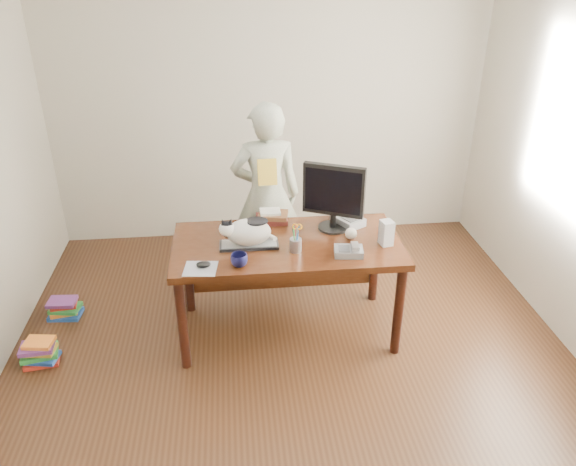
# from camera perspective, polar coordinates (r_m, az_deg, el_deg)

# --- Properties ---
(room) EXTENTS (4.50, 4.50, 4.50)m
(room) POSITION_cam_1_polar(r_m,az_deg,el_deg) (3.13, 1.06, 3.52)
(room) COLOR black
(room) RESTS_ON ground
(desk) EXTENTS (1.60, 0.80, 0.75)m
(desk) POSITION_cam_1_polar(r_m,az_deg,el_deg) (4.07, -0.19, -2.27)
(desk) COLOR black
(desk) RESTS_ON ground
(keyboard) EXTENTS (0.41, 0.16, 0.02)m
(keyboard) POSITION_cam_1_polar(r_m,az_deg,el_deg) (3.89, -3.97, -1.17)
(keyboard) COLOR black
(keyboard) RESTS_ON desk
(cat) EXTENTS (0.40, 0.20, 0.23)m
(cat) POSITION_cam_1_polar(r_m,az_deg,el_deg) (3.84, -4.21, 0.20)
(cat) COLOR white
(cat) RESTS_ON keyboard
(monitor) EXTENTS (0.42, 0.29, 0.50)m
(monitor) POSITION_cam_1_polar(r_m,az_deg,el_deg) (4.00, 4.66, 3.95)
(monitor) COLOR black
(monitor) RESTS_ON desk
(pen_cup) EXTENTS (0.10, 0.10, 0.21)m
(pen_cup) POSITION_cam_1_polar(r_m,az_deg,el_deg) (3.80, 0.79, -1.06)
(pen_cup) COLOR #99999E
(pen_cup) RESTS_ON desk
(mousepad) EXTENTS (0.23, 0.21, 0.00)m
(mousepad) POSITION_cam_1_polar(r_m,az_deg,el_deg) (3.66, -8.89, -3.60)
(mousepad) COLOR #9DA1A8
(mousepad) RESTS_ON desk
(mouse) EXTENTS (0.10, 0.07, 0.04)m
(mouse) POSITION_cam_1_polar(r_m,az_deg,el_deg) (3.67, -8.59, -3.16)
(mouse) COLOR black
(mouse) RESTS_ON mousepad
(coffee_mug) EXTENTS (0.15, 0.15, 0.09)m
(coffee_mug) POSITION_cam_1_polar(r_m,az_deg,el_deg) (3.64, -4.98, -2.76)
(coffee_mug) COLOR black
(coffee_mug) RESTS_ON desk
(phone) EXTENTS (0.21, 0.17, 0.09)m
(phone) POSITION_cam_1_polar(r_m,az_deg,el_deg) (3.79, 6.24, -1.80)
(phone) COLOR slate
(phone) RESTS_ON desk
(speaker) EXTENTS (0.10, 0.10, 0.18)m
(speaker) POSITION_cam_1_polar(r_m,az_deg,el_deg) (3.92, 9.96, 0.01)
(speaker) COLOR #A3A3A6
(speaker) RESTS_ON desk
(baseball) EXTENTS (0.08, 0.08, 0.08)m
(baseball) POSITION_cam_1_polar(r_m,az_deg,el_deg) (3.99, 6.42, -0.04)
(baseball) COLOR #EFE5CF
(baseball) RESTS_ON desk
(book_stack) EXTENTS (0.25, 0.20, 0.09)m
(book_stack) POSITION_cam_1_polar(r_m,az_deg,el_deg) (4.21, -1.63, 1.66)
(book_stack) COLOR #441512
(book_stack) RESTS_ON desk
(calculator) EXTENTS (0.26, 0.28, 0.07)m
(calculator) POSITION_cam_1_polar(r_m,az_deg,el_deg) (4.20, 6.12, 1.29)
(calculator) COLOR slate
(calculator) RESTS_ON desk
(person) EXTENTS (0.58, 0.40, 1.56)m
(person) POSITION_cam_1_polar(r_m,az_deg,el_deg) (4.60, -2.22, 3.81)
(person) COLOR silver
(person) RESTS_ON ground
(held_book) EXTENTS (0.15, 0.09, 0.20)m
(held_book) POSITION_cam_1_polar(r_m,az_deg,el_deg) (4.34, -2.13, 6.20)
(held_book) COLOR gold
(held_book) RESTS_ON person
(book_pile_a) EXTENTS (0.27, 0.22, 0.18)m
(book_pile_a) POSITION_cam_1_polar(r_m,az_deg,el_deg) (4.34, -23.89, -11.03)
(book_pile_a) COLOR #B52719
(book_pile_a) RESTS_ON ground
(book_pile_b) EXTENTS (0.26, 0.20, 0.15)m
(book_pile_b) POSITION_cam_1_polar(r_m,az_deg,el_deg) (4.77, -21.76, -7.12)
(book_pile_b) COLOR #1A459E
(book_pile_b) RESTS_ON ground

